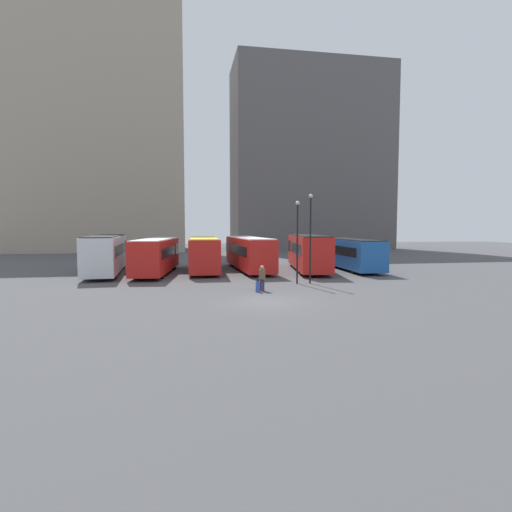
% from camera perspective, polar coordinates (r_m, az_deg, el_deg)
% --- Properties ---
extents(ground_plane, '(160.00, 160.00, 0.00)m').
position_cam_1_polar(ground_plane, '(22.03, 1.72, -6.56)').
color(ground_plane, '#4C4C4F').
extents(building_block_left, '(31.04, 14.57, 40.08)m').
position_cam_1_polar(building_block_left, '(76.39, -22.47, 15.88)').
color(building_block_left, tan).
rests_on(building_block_left, ground_plane).
extents(building_block_right, '(28.96, 12.55, 33.71)m').
position_cam_1_polar(building_block_right, '(77.77, 7.74, 13.55)').
color(building_block_right, '#5B5656').
rests_on(building_block_right, ground_plane).
extents(bus_0, '(3.27, 12.49, 3.36)m').
position_cam_1_polar(bus_0, '(37.58, -20.60, 0.43)').
color(bus_0, silver).
rests_on(bus_0, ground_plane).
extents(bus_1, '(3.68, 11.34, 3.08)m').
position_cam_1_polar(bus_1, '(36.06, -14.01, 0.19)').
color(bus_1, red).
rests_on(bus_1, ground_plane).
extents(bus_2, '(2.89, 10.73, 3.13)m').
position_cam_1_polar(bus_2, '(37.16, -7.49, 0.42)').
color(bus_2, red).
rests_on(bus_2, ground_plane).
extents(bus_3, '(3.01, 12.37, 3.13)m').
position_cam_1_polar(bus_3, '(37.90, -1.10, 0.54)').
color(bus_3, red).
rests_on(bus_3, ground_plane).
extents(bus_4, '(4.36, 11.81, 3.35)m').
position_cam_1_polar(bus_4, '(37.77, 7.44, 0.66)').
color(bus_4, red).
rests_on(bus_4, ground_plane).
extents(bus_5, '(2.99, 10.97, 2.97)m').
position_cam_1_polar(bus_5, '(39.51, 13.40, 0.44)').
color(bus_5, '#1E56A3').
rests_on(bus_5, ground_plane).
extents(traveler, '(0.51, 0.51, 1.63)m').
position_cam_1_polar(traveler, '(25.70, 0.88, -2.83)').
color(traveler, '#382D4C').
rests_on(traveler, ground_plane).
extents(suitcase, '(0.34, 0.42, 0.92)m').
position_cam_1_polar(suitcase, '(25.35, 0.26, -4.40)').
color(suitcase, '#334CB2').
rests_on(suitcase, ground_plane).
extents(lamp_post_0, '(0.28, 0.28, 5.96)m').
position_cam_1_polar(lamp_post_0, '(28.87, 5.93, 2.93)').
color(lamp_post_0, black).
rests_on(lamp_post_0, ground_plane).
extents(lamp_post_1, '(0.28, 0.28, 6.47)m').
position_cam_1_polar(lamp_post_1, '(29.13, 7.79, 3.44)').
color(lamp_post_1, black).
rests_on(lamp_post_1, ground_plane).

